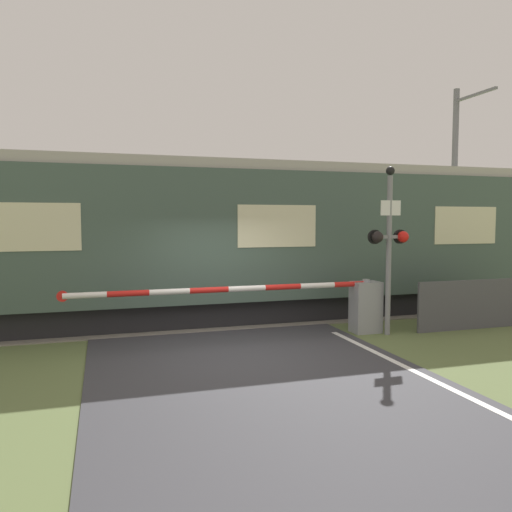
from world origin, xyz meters
TOP-DOWN VIEW (x-y plane):
  - ground_plane at (0.00, 0.00)m, footprint 80.00×80.00m
  - track_bed at (0.00, 3.47)m, footprint 36.00×3.20m
  - train at (1.43, 3.46)m, footprint 18.44×3.05m
  - crossing_barrier at (2.46, 0.90)m, footprint 6.51×0.44m
  - signal_post at (3.42, 0.55)m, footprint 0.91×0.26m
  - catenary_pole at (9.26, 5.81)m, footprint 0.20×1.90m
  - roadside_fence at (5.53, 0.48)m, footprint 2.85×0.06m

SIDE VIEW (x-z plane):
  - ground_plane at x=0.00m, z-range 0.00..0.00m
  - track_bed at x=0.00m, z-range -0.04..0.09m
  - roadside_fence at x=5.53m, z-range 0.00..1.10m
  - crossing_barrier at x=2.46m, z-range 0.08..1.24m
  - train at x=1.43m, z-range 0.05..3.83m
  - signal_post at x=3.42m, z-range 0.24..3.78m
  - catenary_pole at x=9.26m, z-range 0.15..7.00m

